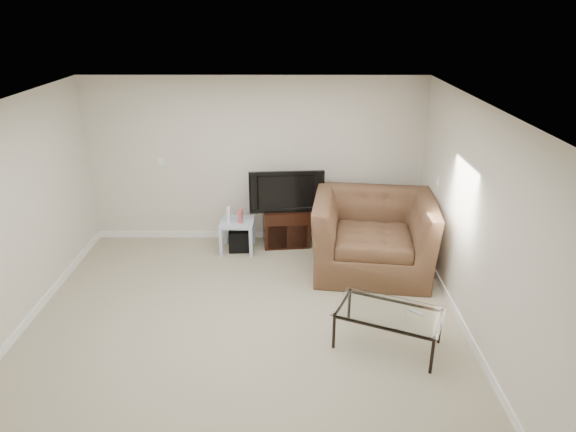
{
  "coord_description": "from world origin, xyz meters",
  "views": [
    {
      "loc": [
        0.53,
        -4.88,
        3.41
      ],
      "look_at": [
        0.5,
        1.2,
        0.9
      ],
      "focal_mm": 32.0,
      "sensor_mm": 36.0,
      "label": 1
    }
  ],
  "objects_px": {
    "recliner": "(374,223)",
    "coffee_table": "(387,328)",
    "tv_stand": "(286,226)",
    "television": "(286,190)",
    "side_table": "(238,236)",
    "subwoofer": "(240,239)"
  },
  "relations": [
    {
      "from": "television",
      "to": "coffee_table",
      "type": "bearing_deg",
      "value": -70.79
    },
    {
      "from": "television",
      "to": "subwoofer",
      "type": "distance_m",
      "value": 1.02
    },
    {
      "from": "television",
      "to": "recliner",
      "type": "distance_m",
      "value": 1.43
    },
    {
      "from": "subwoofer",
      "to": "tv_stand",
      "type": "bearing_deg",
      "value": 17.03
    },
    {
      "from": "tv_stand",
      "to": "television",
      "type": "bearing_deg",
      "value": -90.0
    },
    {
      "from": "tv_stand",
      "to": "television",
      "type": "height_order",
      "value": "television"
    },
    {
      "from": "tv_stand",
      "to": "side_table",
      "type": "height_order",
      "value": "tv_stand"
    },
    {
      "from": "side_table",
      "to": "subwoofer",
      "type": "xyz_separation_m",
      "value": [
        0.03,
        0.02,
        -0.07
      ]
    },
    {
      "from": "recliner",
      "to": "coffee_table",
      "type": "relative_size",
      "value": 1.45
    },
    {
      "from": "subwoofer",
      "to": "side_table",
      "type": "bearing_deg",
      "value": -147.75
    },
    {
      "from": "recliner",
      "to": "coffee_table",
      "type": "distance_m",
      "value": 1.81
    },
    {
      "from": "side_table",
      "to": "subwoofer",
      "type": "relative_size",
      "value": 1.52
    },
    {
      "from": "side_table",
      "to": "recliner",
      "type": "relative_size",
      "value": 0.3
    },
    {
      "from": "subwoofer",
      "to": "recliner",
      "type": "distance_m",
      "value": 2.04
    },
    {
      "from": "tv_stand",
      "to": "television",
      "type": "relative_size",
      "value": 0.67
    },
    {
      "from": "side_table",
      "to": "recliner",
      "type": "height_order",
      "value": "recliner"
    },
    {
      "from": "tv_stand",
      "to": "recliner",
      "type": "xyz_separation_m",
      "value": [
        1.19,
        -0.82,
        0.41
      ]
    },
    {
      "from": "coffee_table",
      "to": "side_table",
      "type": "bearing_deg",
      "value": 128.05
    },
    {
      "from": "subwoofer",
      "to": "recliner",
      "type": "xyz_separation_m",
      "value": [
        1.88,
        -0.61,
        0.53
      ]
    },
    {
      "from": "tv_stand",
      "to": "coffee_table",
      "type": "relative_size",
      "value": 0.63
    },
    {
      "from": "television",
      "to": "side_table",
      "type": "distance_m",
      "value": 1.0
    },
    {
      "from": "tv_stand",
      "to": "coffee_table",
      "type": "distance_m",
      "value": 2.79
    }
  ]
}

